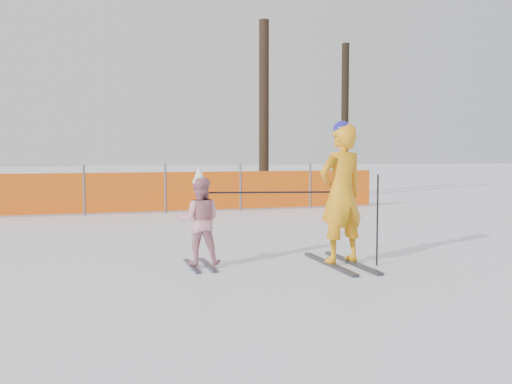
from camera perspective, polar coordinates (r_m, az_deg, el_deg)
ground at (r=7.65m, az=1.09°, el=-7.75°), size 120.00×120.00×0.00m
adult at (r=7.92m, az=8.53°, el=-0.13°), size 0.78×1.62×1.99m
child at (r=7.77m, az=-5.66°, el=-2.83°), size 0.66×0.95×1.39m
ski_poles at (r=7.82m, az=6.06°, el=-1.22°), size 2.24×0.63×1.26m
safety_fence at (r=14.67m, az=-17.47°, el=-0.10°), size 15.85×0.06×1.25m
tree_trunks at (r=19.40m, az=3.83°, el=7.77°), size 3.37×0.61×5.87m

